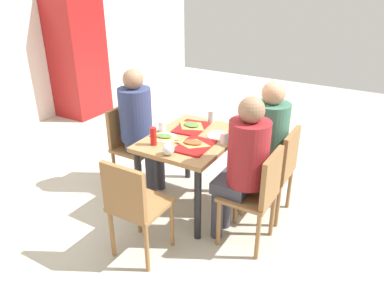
% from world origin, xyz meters
% --- Properties ---
extents(ground_plane, '(10.00, 10.00, 0.02)m').
position_xyz_m(ground_plane, '(0.00, 0.00, -0.01)').
color(ground_plane, '#B2AD9E').
extents(main_table, '(0.97, 0.73, 0.72)m').
position_xyz_m(main_table, '(0.00, 0.00, 0.61)').
color(main_table, '#9E7247').
rests_on(main_table, ground_plane).
extents(chair_near_left, '(0.40, 0.40, 0.86)m').
position_xyz_m(chair_near_left, '(-0.24, -0.75, 0.50)').
color(chair_near_left, olive).
rests_on(chair_near_left, ground_plane).
extents(chair_near_right, '(0.40, 0.40, 0.86)m').
position_xyz_m(chair_near_right, '(0.24, -0.75, 0.50)').
color(chair_near_right, olive).
rests_on(chair_near_right, ground_plane).
extents(chair_far_side, '(0.40, 0.40, 0.86)m').
position_xyz_m(chair_far_side, '(0.00, 0.75, 0.50)').
color(chair_far_side, olive).
rests_on(chair_far_side, ground_plane).
extents(chair_left_end, '(0.40, 0.40, 0.86)m').
position_xyz_m(chair_left_end, '(-0.87, 0.00, 0.50)').
color(chair_left_end, olive).
rests_on(chair_left_end, ground_plane).
extents(person_in_red, '(0.32, 0.42, 1.27)m').
position_xyz_m(person_in_red, '(-0.24, -0.61, 0.75)').
color(person_in_red, '#383842').
rests_on(person_in_red, ground_plane).
extents(person_in_brown_jacket, '(0.32, 0.42, 1.27)m').
position_xyz_m(person_in_brown_jacket, '(0.24, -0.61, 0.75)').
color(person_in_brown_jacket, '#383842').
rests_on(person_in_brown_jacket, ground_plane).
extents(person_far_side, '(0.32, 0.42, 1.27)m').
position_xyz_m(person_far_side, '(-0.00, 0.61, 0.75)').
color(person_far_side, '#383842').
rests_on(person_far_side, ground_plane).
extents(tray_red_near, '(0.37, 0.27, 0.02)m').
position_xyz_m(tray_red_near, '(-0.17, -0.13, 0.73)').
color(tray_red_near, '#B21414').
rests_on(tray_red_near, main_table).
extents(tray_red_far, '(0.39, 0.30, 0.02)m').
position_xyz_m(tray_red_far, '(0.17, 0.11, 0.73)').
color(tray_red_far, '#B21414').
rests_on(tray_red_far, main_table).
extents(paper_plate_center, '(0.22, 0.22, 0.01)m').
position_xyz_m(paper_plate_center, '(-0.15, 0.20, 0.72)').
color(paper_plate_center, white).
rests_on(paper_plate_center, main_table).
extents(paper_plate_near_edge, '(0.22, 0.22, 0.01)m').
position_xyz_m(paper_plate_near_edge, '(0.15, -0.20, 0.72)').
color(paper_plate_near_edge, white).
rests_on(paper_plate_near_edge, main_table).
extents(pizza_slice_a, '(0.19, 0.26, 0.02)m').
position_xyz_m(pizza_slice_a, '(-0.15, -0.10, 0.75)').
color(pizza_slice_a, '#C68C47').
rests_on(pizza_slice_a, tray_red_near).
extents(pizza_slice_b, '(0.24, 0.28, 0.02)m').
position_xyz_m(pizza_slice_b, '(0.19, 0.12, 0.75)').
color(pizza_slice_b, '#C68C47').
rests_on(pizza_slice_b, tray_red_far).
extents(pizza_slice_c, '(0.18, 0.24, 0.02)m').
position_xyz_m(pizza_slice_c, '(-0.15, 0.20, 0.74)').
color(pizza_slice_c, tan).
rests_on(pizza_slice_c, paper_plate_center).
extents(plastic_cup_a, '(0.07, 0.07, 0.10)m').
position_xyz_m(plastic_cup_a, '(-0.02, 0.31, 0.77)').
color(plastic_cup_a, white).
rests_on(plastic_cup_a, main_table).
extents(plastic_cup_b, '(0.07, 0.07, 0.10)m').
position_xyz_m(plastic_cup_b, '(0.02, -0.31, 0.77)').
color(plastic_cup_b, white).
rests_on(plastic_cup_b, main_table).
extents(soda_can, '(0.07, 0.07, 0.12)m').
position_xyz_m(soda_can, '(0.41, 0.02, 0.78)').
color(soda_can, '#B7BCC6').
rests_on(soda_can, main_table).
extents(condiment_bottle, '(0.06, 0.06, 0.16)m').
position_xyz_m(condiment_bottle, '(-0.31, 0.20, 0.80)').
color(condiment_bottle, red).
rests_on(condiment_bottle, main_table).
extents(foil_bundle, '(0.10, 0.10, 0.10)m').
position_xyz_m(foil_bundle, '(-0.41, -0.02, 0.77)').
color(foil_bundle, silver).
rests_on(foil_bundle, main_table).
extents(drink_fridge, '(0.70, 0.60, 1.90)m').
position_xyz_m(drink_fridge, '(1.38, 2.85, 0.95)').
color(drink_fridge, maroon).
rests_on(drink_fridge, ground_plane).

